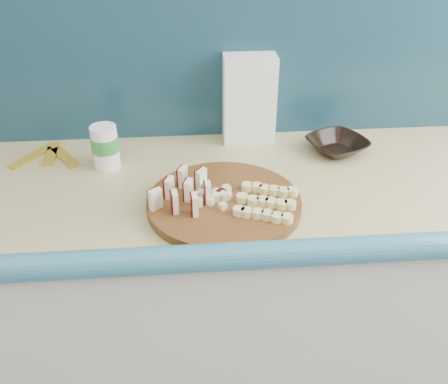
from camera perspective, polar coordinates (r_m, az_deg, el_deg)
kitchen_counter at (r=1.56m, az=-4.80°, el=-13.38°), size 2.20×0.63×0.91m
backsplash at (r=1.44m, az=-6.25°, el=15.57°), size 2.20×0.02×0.50m
cutting_board at (r=1.18m, az=-0.00°, el=-1.29°), size 0.46×0.46×0.02m
apple_wedges at (r=1.16m, az=-4.61°, el=0.11°), size 0.14×0.16×0.05m
apple_chunks at (r=1.17m, az=-1.09°, el=-0.30°), size 0.06×0.06×0.02m
banana_slices at (r=1.15m, az=4.86°, el=-1.11°), size 0.16×0.16×0.02m
brown_bowl at (r=1.45m, az=12.80°, el=5.20°), size 0.21×0.21×0.04m
flour_bag at (r=1.46m, az=2.83°, el=10.71°), size 0.15×0.11×0.25m
canister at (r=1.35m, az=-13.41°, el=5.12°), size 0.07×0.07×0.12m
banana_peel at (r=1.48m, az=-19.35°, el=3.89°), size 0.20×0.16×0.01m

